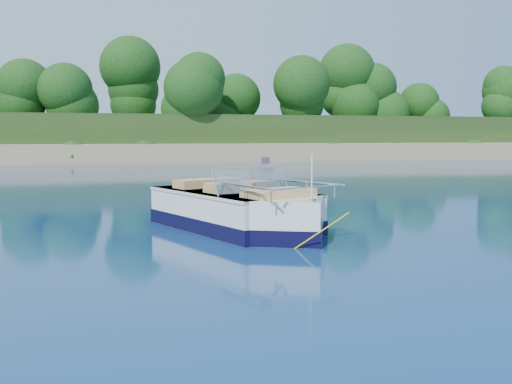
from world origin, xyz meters
TOP-DOWN VIEW (x-y plane):
  - ground at (0.00, 0.00)m, footprint 160.00×160.00m
  - shoreline at (0.00, 63.77)m, footprint 170.00×59.00m
  - treeline at (0.04, 41.01)m, footprint 150.00×7.12m
  - motorboat at (0.45, 1.56)m, footprint 3.68×5.96m
  - tow_tube at (1.49, 3.64)m, footprint 1.32×1.32m
  - boy at (1.40, 3.56)m, footprint 0.58×0.88m

SIDE VIEW (x-z plane):
  - ground at x=0.00m, z-range 0.00..0.00m
  - boy at x=1.40m, z-range -0.80..0.80m
  - tow_tube at x=1.49m, z-range -0.08..0.25m
  - motorboat at x=0.45m, z-range -0.64..1.46m
  - shoreline at x=0.00m, z-range -2.02..3.98m
  - treeline at x=0.04m, z-range 1.45..9.64m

